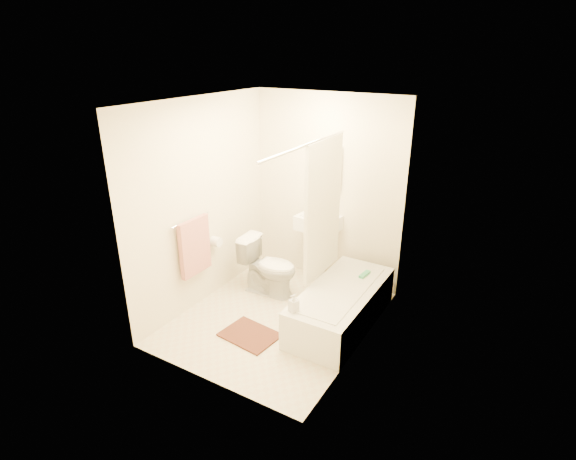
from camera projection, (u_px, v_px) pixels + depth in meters
The scene contains 17 objects.
floor at pixel (277, 318), 5.13m from camera, with size 2.40×2.40×0.00m, color beige.
ceiling at pixel (274, 101), 4.22m from camera, with size 2.40×2.40×0.00m, color white.
wall_back at pixel (327, 191), 5.63m from camera, with size 2.00×0.02×2.40m, color beige.
wall_left at pixel (202, 204), 5.15m from camera, with size 0.02×2.40×2.40m, color beige.
wall_right at pixel (366, 240), 4.20m from camera, with size 0.02×2.40×2.40m, color beige.
mirror at pixel (327, 168), 5.50m from camera, with size 0.40×0.03×0.55m, color white.
curtain_rod at pixel (307, 145), 4.31m from camera, with size 0.03×0.03×1.70m, color silver.
shower_curtain at pixel (323, 209), 4.92m from camera, with size 0.04×0.80×1.55m, color silver.
towel_bar at pixel (191, 220), 4.97m from camera, with size 0.02×0.02×0.60m, color silver.
towel at pixel (195, 246), 5.08m from camera, with size 0.06×0.45×0.66m, color #CC7266.
toilet_paper at pixel (216, 242), 5.40m from camera, with size 0.12×0.12×0.11m, color white.
toilet at pixel (269, 267), 5.54m from camera, with size 0.40×0.72×0.71m, color white.
sink at pixel (319, 245), 5.80m from camera, with size 0.50×0.40×0.99m, color white, non-canonical shape.
bathtub at pixel (341, 306), 4.96m from camera, with size 0.67×1.54×0.43m, color silver, non-canonical shape.
bath_mat at pixel (250, 335), 4.81m from camera, with size 0.58×0.44×0.02m, color #48231D.
soap_bottle at pixel (294, 303), 4.44m from camera, with size 0.08×0.08×0.18m, color silver.
scrub_brush at pixel (365, 275), 5.15m from camera, with size 0.06×0.19×0.04m, color #3FA871.
Camera 1 is at (2.34, -3.69, 2.88)m, focal length 28.00 mm.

